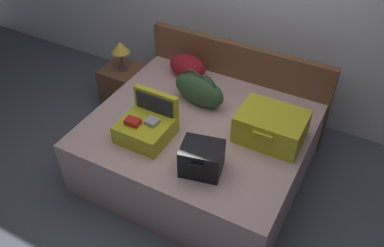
% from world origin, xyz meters
% --- Properties ---
extents(ground_plane, '(12.00, 12.00, 0.00)m').
position_xyz_m(ground_plane, '(0.00, 0.00, 0.00)').
color(ground_plane, '#4C515B').
extents(bed, '(1.83, 1.59, 0.57)m').
position_xyz_m(bed, '(0.00, 0.40, 0.28)').
color(bed, '#BC9993').
rests_on(bed, ground).
extents(headboard, '(1.87, 0.08, 0.93)m').
position_xyz_m(headboard, '(0.00, 1.23, 0.47)').
color(headboard, brown).
rests_on(headboard, ground).
extents(hard_case_large, '(0.54, 0.43, 0.25)m').
position_xyz_m(hard_case_large, '(0.59, 0.53, 0.69)').
color(hard_case_large, gold).
rests_on(hard_case_large, bed).
extents(hard_case_medium, '(0.41, 0.40, 0.35)m').
position_xyz_m(hard_case_medium, '(-0.31, 0.07, 0.67)').
color(hard_case_medium, gold).
rests_on(hard_case_medium, bed).
extents(hard_case_small, '(0.35, 0.32, 0.24)m').
position_xyz_m(hard_case_small, '(0.26, -0.06, 0.69)').
color(hard_case_small, black).
rests_on(hard_case_small, bed).
extents(duffel_bag, '(0.54, 0.30, 0.33)m').
position_xyz_m(duffel_bag, '(-0.14, 0.67, 0.71)').
color(duffel_bag, '#2D4C2D').
rests_on(duffel_bag, bed).
extents(pillow_near_headboard, '(0.41, 0.30, 0.22)m').
position_xyz_m(pillow_near_headboard, '(-0.45, 1.02, 0.67)').
color(pillow_near_headboard, maroon).
rests_on(pillow_near_headboard, bed).
extents(nightstand, '(0.44, 0.40, 0.46)m').
position_xyz_m(nightstand, '(-1.20, 0.94, 0.23)').
color(nightstand, brown).
rests_on(nightstand, ground).
extents(table_lamp, '(0.19, 0.19, 0.32)m').
position_xyz_m(table_lamp, '(-1.20, 0.94, 0.71)').
color(table_lamp, '#3F3833').
rests_on(table_lamp, nightstand).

